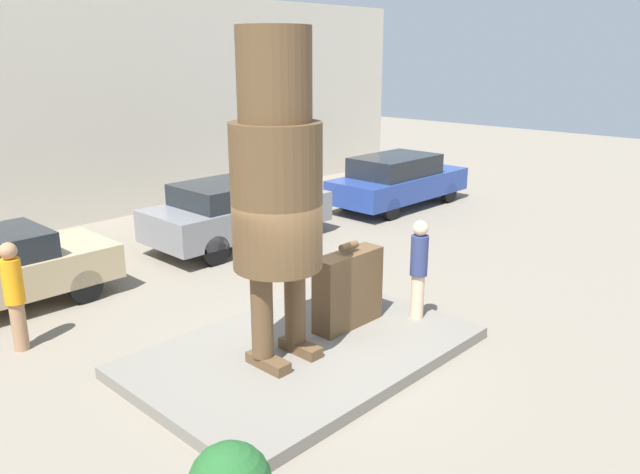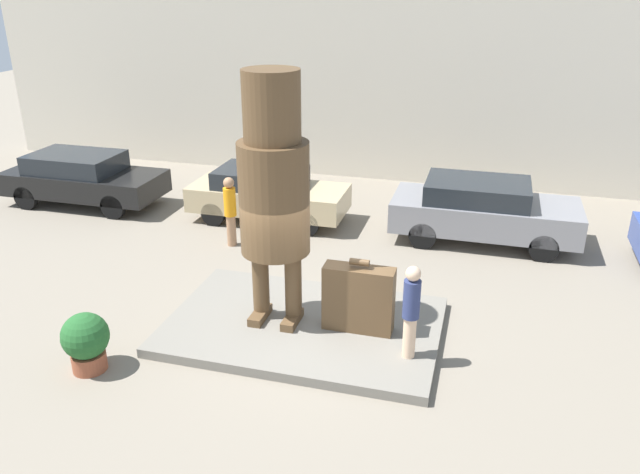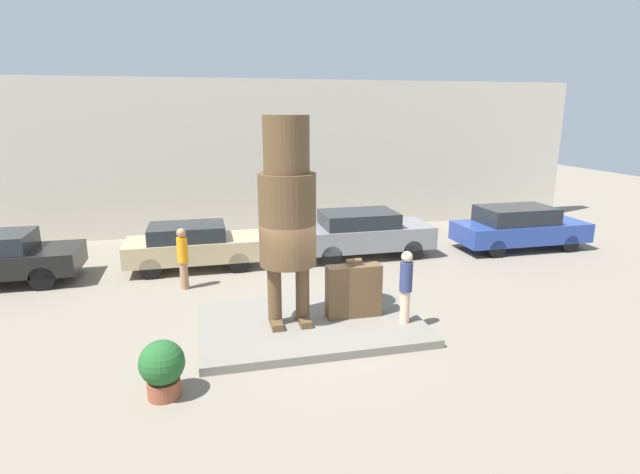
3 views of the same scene
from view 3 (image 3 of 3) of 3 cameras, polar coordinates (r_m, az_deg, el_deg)
ground_plane at (r=11.73m, az=-1.07°, el=-10.31°), size 60.00×60.00×0.00m
pedestal at (r=11.70m, az=-1.07°, el=-9.91°), size 5.05×3.35×0.18m
building_backdrop at (r=20.62m, az=-7.26°, el=9.06°), size 28.00×0.60×6.07m
statue_figure at (r=10.76m, az=-3.77°, el=3.52°), size 1.25×1.25×4.61m
giant_suitcase at (r=11.71m, az=3.85°, el=-6.13°), size 1.28×0.40×1.41m
tourist at (r=11.38m, az=9.78°, el=-5.32°), size 0.29×0.29×1.69m
parked_car_tan at (r=16.19m, az=-14.31°, el=-0.88°), size 4.20×1.72×1.43m
parked_car_grey at (r=17.09m, az=4.95°, el=0.55°), size 4.52×1.90×1.56m
parked_car_blue at (r=19.29m, az=21.79°, el=1.08°), size 4.69×1.83×1.55m
planter_pot at (r=9.34m, az=-17.58°, el=-14.00°), size 0.79×0.79×1.05m
worker_hivis at (r=14.35m, az=-15.40°, el=-2.11°), size 0.30×0.30×1.75m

